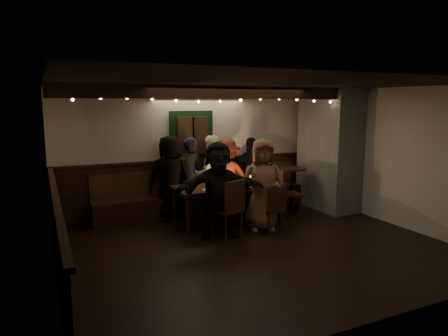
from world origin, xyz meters
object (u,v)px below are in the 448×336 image
chair_near_left (230,205)px  person_a (170,178)px  person_d (227,176)px  person_f (218,190)px  person_g (262,185)px  chair_near_right (274,206)px  high_top (292,183)px  person_e (251,174)px  person_b (189,177)px  person_c (210,175)px  dining_table (228,188)px  chair_end (285,190)px

chair_near_left → person_a: size_ratio=0.60×
person_d → person_f: person_f is taller
person_f → person_g: person_g is taller
chair_near_right → high_top: (1.16, 1.16, 0.11)m
person_d → person_g: 1.33m
chair_near_right → person_a: (-1.46, 1.57, 0.37)m
person_d → person_e: 0.59m
person_a → person_e: 1.83m
person_f → person_b: bearing=98.9°
person_g → person_e: bearing=86.7°
person_c → person_e: size_ratio=1.05×
dining_table → person_f: 0.87m
person_c → chair_near_left: bearing=88.3°
person_a → person_g: bearing=148.6°
dining_table → person_b: 0.94m
high_top → person_d: 1.45m
person_b → person_g: person_g is taller
chair_near_right → person_a: bearing=132.9°
person_b → person_e: 1.40m
person_a → person_e: person_a is taller
dining_table → person_f: bearing=-127.1°
person_d → person_g: (0.08, -1.33, 0.05)m
chair_end → person_c: bearing=149.3°
chair_near_left → person_a: (-0.60, 1.53, 0.27)m
person_b → person_e: (1.40, -0.08, -0.03)m
person_d → person_e: (0.59, 0.01, 0.00)m
dining_table → chair_near_left: (-0.35, -0.81, -0.11)m
chair_near_left → person_e: person_e is taller
dining_table → high_top: size_ratio=2.28×
high_top → person_d: size_ratio=0.59×
person_c → person_e: (0.95, -0.04, -0.04)m
chair_end → person_f: 1.89m
person_f → person_a: bearing=115.6°
person_b → person_c: 0.45m
chair_end → person_e: person_e is taller
person_b → person_g: size_ratio=0.97×
chair_near_right → person_c: 1.71m
dining_table → person_d: 0.74m
chair_near_right → person_e: 1.61m
dining_table → person_f: (-0.51, -0.68, 0.15)m
person_c → person_f: (-0.45, -1.41, 0.01)m
person_d → person_a: bearing=5.2°
person_e → person_g: size_ratio=0.94×
chair_end → person_b: size_ratio=0.60×
person_c → dining_table: bearing=104.0°
person_c → person_g: bearing=116.4°
chair_near_left → person_d: bearing=66.7°
person_g → person_b: bearing=139.6°
chair_near_left → person_a: 1.67m
chair_near_left → person_d: (0.64, 1.48, 0.21)m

